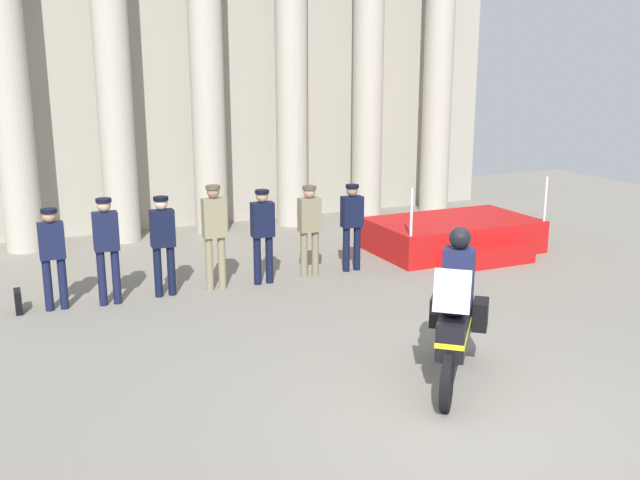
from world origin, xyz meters
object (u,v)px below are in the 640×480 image
at_px(officer_in_row_0, 52,251).
at_px(officer_in_row_6, 352,220).
at_px(briefcase_on_ground, 18,301).
at_px(officer_in_row_3, 214,229).
at_px(officer_in_row_4, 263,229).
at_px(officer_in_row_1, 107,243).
at_px(officer_in_row_2, 163,238).
at_px(motorcycle_with_rider, 456,318).
at_px(officer_in_row_5, 309,224).
at_px(reviewing_stand, 455,236).

distance_m(officer_in_row_0, officer_in_row_6, 5.16).
height_order(officer_in_row_0, briefcase_on_ground, officer_in_row_0).
distance_m(officer_in_row_3, officer_in_row_4, 0.85).
bearing_deg(officer_in_row_1, officer_in_row_4, -177.15).
height_order(officer_in_row_2, motorcycle_with_rider, motorcycle_with_rider).
bearing_deg(officer_in_row_5, officer_in_row_6, -177.23).
relative_size(officer_in_row_6, motorcycle_with_rider, 0.85).
xyz_separation_m(officer_in_row_4, officer_in_row_5, (0.91, 0.08, -0.01)).
xyz_separation_m(reviewing_stand, officer_in_row_5, (-3.40, -0.39, 0.65)).
relative_size(officer_in_row_3, briefcase_on_ground, 4.95).
distance_m(reviewing_stand, motorcycle_with_rider, 6.27).
xyz_separation_m(officer_in_row_1, officer_in_row_6, (4.36, 0.13, -0.07)).
xyz_separation_m(officer_in_row_5, briefcase_on_ground, (-4.86, 0.06, -0.79)).
bearing_deg(officer_in_row_2, reviewing_stand, -173.85).
height_order(reviewing_stand, officer_in_row_6, officer_in_row_6).
height_order(reviewing_stand, motorcycle_with_rider, motorcycle_with_rider).
distance_m(officer_in_row_2, briefcase_on_ground, 2.39).
relative_size(officer_in_row_2, motorcycle_with_rider, 0.87).
relative_size(officer_in_row_5, motorcycle_with_rider, 0.86).
bearing_deg(officer_in_row_6, briefcase_on_ground, 1.49).
bearing_deg(officer_in_row_5, reviewing_stand, -171.45).
bearing_deg(officer_in_row_1, officer_in_row_6, -176.32).
bearing_deg(officer_in_row_4, officer_in_row_6, -175.09).
distance_m(reviewing_stand, officer_in_row_5, 3.48).
relative_size(officer_in_row_3, officer_in_row_4, 1.08).
bearing_deg(officer_in_row_4, motorcycle_with_rider, 100.96).
bearing_deg(officer_in_row_3, officer_in_row_1, 4.07).
distance_m(officer_in_row_5, motorcycle_with_rider, 4.75).
bearing_deg(officer_in_row_1, motorcycle_with_rider, 127.84).
distance_m(officer_in_row_0, officer_in_row_4, 3.40).
xyz_separation_m(officer_in_row_3, briefcase_on_ground, (-3.11, 0.11, -0.87)).
xyz_separation_m(officer_in_row_3, motorcycle_with_rider, (1.58, -4.69, -0.26)).
xyz_separation_m(officer_in_row_0, officer_in_row_4, (3.40, -0.04, 0.03)).
bearing_deg(officer_in_row_3, officer_in_row_4, -179.69).
bearing_deg(officer_in_row_6, reviewing_stand, -169.54).
bearing_deg(briefcase_on_ground, officer_in_row_0, -9.47).
relative_size(reviewing_stand, briefcase_on_ground, 9.08).
bearing_deg(officer_in_row_5, officer_in_row_2, 3.01).
relative_size(officer_in_row_6, briefcase_on_ground, 4.46).
xyz_separation_m(officer_in_row_3, officer_in_row_5, (1.75, 0.05, -0.09)).
relative_size(officer_in_row_3, officer_in_row_6, 1.11).
relative_size(officer_in_row_3, motorcycle_with_rider, 0.94).
bearing_deg(officer_in_row_2, officer_in_row_6, -177.05).
bearing_deg(officer_in_row_3, reviewing_stand, -173.08).
height_order(officer_in_row_4, briefcase_on_ground, officer_in_row_4).
height_order(officer_in_row_2, officer_in_row_3, officer_in_row_3).
xyz_separation_m(reviewing_stand, officer_in_row_0, (-7.71, -0.43, 0.63)).
xyz_separation_m(officer_in_row_1, motorcycle_with_rider, (3.34, -4.62, -0.22)).
distance_m(officer_in_row_3, officer_in_row_6, 2.61).
xyz_separation_m(officer_in_row_3, officer_in_row_4, (0.84, -0.02, -0.08)).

